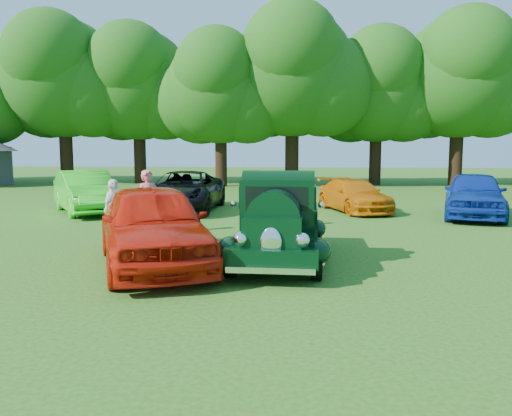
# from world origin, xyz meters

# --- Properties ---
(ground) EXTENTS (120.00, 120.00, 0.00)m
(ground) POSITION_xyz_m (0.00, 0.00, 0.00)
(ground) COLOR #1E4E12
(ground) RESTS_ON ground
(hero_pickup) EXTENTS (2.11, 4.54, 1.77)m
(hero_pickup) POSITION_xyz_m (0.14, 0.74, 0.77)
(hero_pickup) COLOR black
(hero_pickup) RESTS_ON ground
(red_convertible) EXTENTS (3.89, 5.34, 1.69)m
(red_convertible) POSITION_xyz_m (-2.38, -0.03, 0.84)
(red_convertible) COLOR red
(red_convertible) RESTS_ON ground
(back_car_lime) EXTENTS (4.20, 4.90, 1.59)m
(back_car_lime) POSITION_xyz_m (-7.67, 8.12, 0.80)
(back_car_lime) COLOR #25C81A
(back_car_lime) RESTS_ON ground
(back_car_black) EXTENTS (2.72, 5.64, 1.55)m
(back_car_black) POSITION_xyz_m (-4.15, 9.16, 0.77)
(back_car_black) COLOR black
(back_car_black) RESTS_ON ground
(back_car_orange) EXTENTS (3.08, 4.62, 1.24)m
(back_car_orange) POSITION_xyz_m (2.44, 9.73, 0.62)
(back_car_orange) COLOR #C66207
(back_car_orange) RESTS_ON ground
(back_car_blue) EXTENTS (3.09, 5.14, 1.64)m
(back_car_blue) POSITION_xyz_m (6.49, 8.39, 0.82)
(back_car_blue) COLOR navy
(back_car_blue) RESTS_ON ground
(spectator_pink) EXTENTS (0.77, 0.77, 1.81)m
(spectator_pink) POSITION_xyz_m (-3.75, 3.77, 0.91)
(spectator_pink) COLOR #E55E6A
(spectator_pink) RESTS_ON ground
(spectator_grey) EXTENTS (0.89, 0.77, 1.56)m
(spectator_grey) POSITION_xyz_m (-0.41, 5.29, 0.78)
(spectator_grey) COLOR gray
(spectator_grey) RESTS_ON ground
(spectator_white) EXTENTS (0.42, 0.96, 1.62)m
(spectator_white) POSITION_xyz_m (-4.34, 2.66, 0.81)
(spectator_white) COLOR white
(spectator_white) RESTS_ON ground
(tree_line) EXTENTS (62.82, 10.11, 12.16)m
(tree_line) POSITION_xyz_m (0.09, 23.97, 7.07)
(tree_line) COLOR black
(tree_line) RESTS_ON ground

